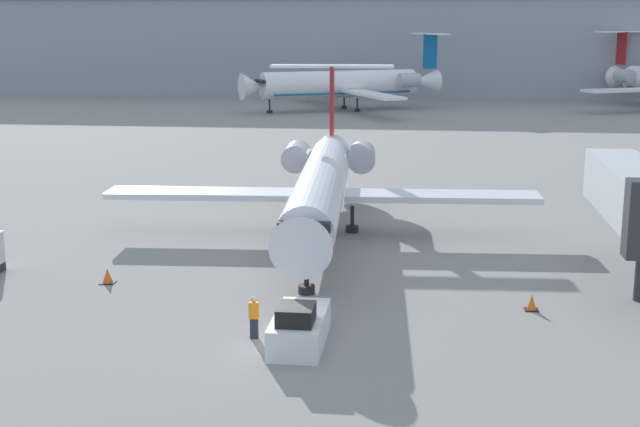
% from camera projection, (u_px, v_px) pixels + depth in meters
% --- Properties ---
extents(ground_plane, '(600.00, 600.00, 0.00)m').
position_uv_depth(ground_plane, '(287.00, 348.00, 35.41)').
color(ground_plane, gray).
extents(terminal_building, '(180.00, 16.80, 17.05)m').
position_uv_depth(terminal_building, '(396.00, 44.00, 149.97)').
color(terminal_building, '#8C939E').
rests_on(terminal_building, ground).
extents(airplane_main, '(26.15, 29.27, 9.53)m').
position_uv_depth(airplane_main, '(322.00, 184.00, 53.54)').
color(airplane_main, silver).
rests_on(airplane_main, ground).
extents(pushback_tug, '(2.03, 4.62, 1.93)m').
position_uv_depth(pushback_tug, '(299.00, 327.00, 35.69)').
color(pushback_tug, silver).
rests_on(pushback_tug, ground).
extents(worker_near_tug, '(0.40, 0.25, 1.80)m').
position_uv_depth(worker_near_tug, '(254.00, 316.00, 36.29)').
color(worker_near_tug, '#232838').
rests_on(worker_near_tug, ground).
extents(traffic_cone_left, '(0.71, 0.71, 0.76)m').
position_uv_depth(traffic_cone_left, '(108.00, 276.00, 44.03)').
color(traffic_cone_left, black).
rests_on(traffic_cone_left, ground).
extents(traffic_cone_right, '(0.60, 0.60, 0.74)m').
position_uv_depth(traffic_cone_right, '(532.00, 303.00, 39.95)').
color(traffic_cone_right, black).
rests_on(traffic_cone_right, ground).
extents(airplane_parked_far_right, '(29.15, 30.28, 10.73)m').
position_uv_depth(airplane_parked_far_right, '(345.00, 84.00, 126.18)').
color(airplane_parked_far_right, white).
rests_on(airplane_parked_far_right, ground).
extents(jet_bridge, '(3.20, 12.71, 6.19)m').
position_uv_depth(jet_bridge, '(636.00, 196.00, 42.90)').
color(jet_bridge, '#2D2D33').
rests_on(jet_bridge, ground).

